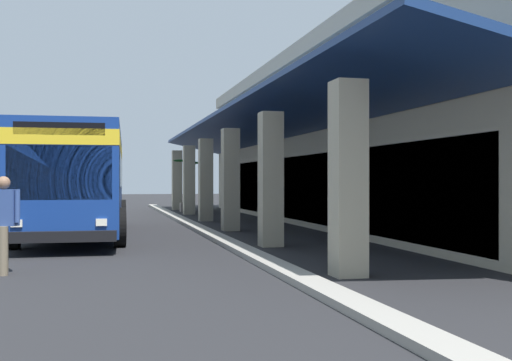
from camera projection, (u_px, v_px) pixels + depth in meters
The scene contains 6 objects.
ground at pixel (319, 230), 21.53m from camera, with size 120.00×120.00×0.00m, color #262628.
curb_strip at pixel (191, 224), 23.34m from camera, with size 37.42×0.50×0.12m, color #9E998E.
plaza_building at pixel (425, 138), 25.62m from camera, with size 31.48×14.94×6.82m.
transit_bus at pixel (78, 175), 19.20m from camera, with size 11.29×3.08×3.34m.
pedestrian at pixel (4, 219), 11.21m from camera, with size 0.50×0.60×1.75m.
potted_palm at pixel (187, 197), 34.17m from camera, with size 1.80×1.52×2.86m.
Camera 1 is at (20.40, 0.80, 1.67)m, focal length 44.08 mm.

